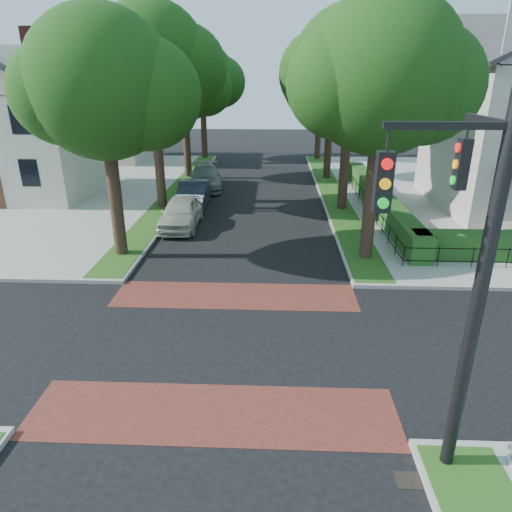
# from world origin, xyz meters

# --- Properties ---
(ground) EXTENTS (120.00, 120.00, 0.00)m
(ground) POSITION_xyz_m (0.00, 0.00, 0.00)
(ground) COLOR black
(ground) RESTS_ON ground
(crosswalk_far) EXTENTS (9.00, 2.20, 0.01)m
(crosswalk_far) POSITION_xyz_m (0.00, 3.20, 0.01)
(crosswalk_far) COLOR maroon
(crosswalk_far) RESTS_ON ground
(crosswalk_near) EXTENTS (9.00, 2.20, 0.01)m
(crosswalk_near) POSITION_xyz_m (0.00, -3.20, 0.01)
(crosswalk_near) COLOR maroon
(crosswalk_near) RESTS_ON ground
(storm_drain) EXTENTS (0.65, 0.45, 0.01)m
(storm_drain) POSITION_xyz_m (4.30, -5.00, 0.01)
(storm_drain) COLOR black
(storm_drain) RESTS_ON ground
(grass_strip_ne) EXTENTS (1.60, 29.80, 0.02)m
(grass_strip_ne) POSITION_xyz_m (5.40, 19.10, 0.16)
(grass_strip_ne) COLOR #1F4A15
(grass_strip_ne) RESTS_ON sidewalk_ne
(grass_strip_nw) EXTENTS (1.60, 29.80, 0.02)m
(grass_strip_nw) POSITION_xyz_m (-5.40, 19.10, 0.16)
(grass_strip_nw) COLOR #1F4A15
(grass_strip_nw) RESTS_ON sidewalk_nw
(tree_right_near) EXTENTS (7.75, 6.67, 10.66)m
(tree_right_near) POSITION_xyz_m (5.60, 7.24, 7.63)
(tree_right_near) COLOR black
(tree_right_near) RESTS_ON sidewalk_ne
(tree_right_mid) EXTENTS (8.25, 7.09, 11.22)m
(tree_right_mid) POSITION_xyz_m (5.61, 15.25, 7.99)
(tree_right_mid) COLOR black
(tree_right_mid) RESTS_ON sidewalk_ne
(tree_right_far) EXTENTS (7.25, 6.23, 9.74)m
(tree_right_far) POSITION_xyz_m (5.60, 24.22, 6.91)
(tree_right_far) COLOR black
(tree_right_far) RESTS_ON sidewalk_ne
(tree_right_back) EXTENTS (7.50, 6.45, 10.20)m
(tree_right_back) POSITION_xyz_m (5.60, 33.23, 7.27)
(tree_right_back) COLOR black
(tree_right_back) RESTS_ON sidewalk_ne
(tree_left_near) EXTENTS (7.50, 6.45, 10.20)m
(tree_left_near) POSITION_xyz_m (-5.40, 7.23, 7.27)
(tree_left_near) COLOR black
(tree_left_near) RESTS_ON sidewalk_nw
(tree_left_mid) EXTENTS (8.00, 6.88, 11.48)m
(tree_left_mid) POSITION_xyz_m (-5.39, 15.24, 8.34)
(tree_left_mid) COLOR black
(tree_left_mid) RESTS_ON sidewalk_nw
(tree_left_far) EXTENTS (7.00, 6.02, 9.86)m
(tree_left_far) POSITION_xyz_m (-5.40, 24.22, 7.12)
(tree_left_far) COLOR black
(tree_left_far) RESTS_ON sidewalk_nw
(tree_left_back) EXTENTS (7.75, 6.66, 10.44)m
(tree_left_back) POSITION_xyz_m (-5.40, 33.24, 7.41)
(tree_left_back) COLOR black
(tree_left_back) RESTS_ON sidewalk_nw
(hedge_main_road) EXTENTS (1.00, 18.00, 1.20)m
(hedge_main_road) POSITION_xyz_m (7.70, 15.00, 0.75)
(hedge_main_road) COLOR #1F4919
(hedge_main_road) RESTS_ON sidewalk_ne
(fence_main_road) EXTENTS (0.06, 18.00, 0.90)m
(fence_main_road) POSITION_xyz_m (6.90, 15.00, 0.60)
(fence_main_road) COLOR black
(fence_main_road) RESTS_ON sidewalk_ne
(house_left_near) EXTENTS (10.00, 9.00, 10.14)m
(house_left_near) POSITION_xyz_m (-15.49, 17.99, 5.04)
(house_left_near) COLOR beige
(house_left_near) RESTS_ON sidewalk_nw
(house_left_far) EXTENTS (10.00, 9.00, 10.14)m
(house_left_far) POSITION_xyz_m (-15.49, 31.99, 5.04)
(house_left_far) COLOR beige
(house_left_far) RESTS_ON sidewalk_nw
(traffic_signal) EXTENTS (2.17, 2.00, 8.00)m
(traffic_signal) POSITION_xyz_m (4.89, -4.41, 4.71)
(traffic_signal) COLOR black
(traffic_signal) RESTS_ON sidewalk_se
(parked_car_front) EXTENTS (1.94, 4.77, 1.62)m
(parked_car_front) POSITION_xyz_m (-3.60, 11.38, 0.81)
(parked_car_front) COLOR beige
(parked_car_front) RESTS_ON ground
(parked_car_middle) EXTENTS (1.91, 4.99, 1.62)m
(parked_car_middle) POSITION_xyz_m (-3.60, 15.21, 0.81)
(parked_car_middle) COLOR #212532
(parked_car_middle) RESTS_ON ground
(parked_car_rear) EXTENTS (2.99, 5.74, 1.59)m
(parked_car_rear) POSITION_xyz_m (-3.60, 20.46, 0.80)
(parked_car_rear) COLOR slate
(parked_car_rear) RESTS_ON ground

